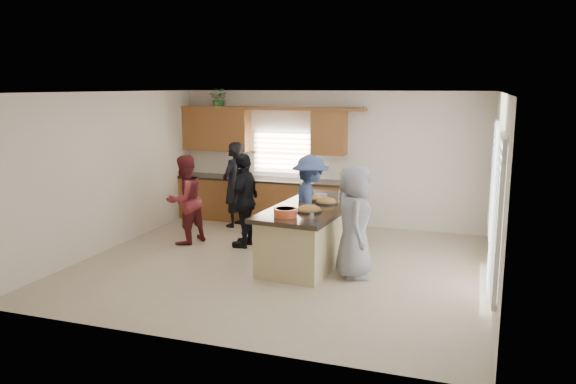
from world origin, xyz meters
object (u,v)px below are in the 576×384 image
(island, at_px, (313,234))
(woman_right_back, at_px, (310,204))
(salad_bowl, at_px, (285,212))
(woman_right_front, at_px, (354,221))
(woman_left_front, at_px, (245,200))
(woman_left_back, at_px, (234,184))
(woman_left_mid, at_px, (185,200))

(island, relative_size, woman_right_back, 1.61)
(salad_bowl, xyz_separation_m, woman_right_front, (0.99, 0.34, -0.15))
(island, distance_m, woman_left_front, 1.53)
(island, distance_m, woman_left_back, 2.85)
(woman_left_back, xyz_separation_m, woman_right_back, (2.05, -1.32, -0.02))
(island, relative_size, salad_bowl, 7.78)
(salad_bowl, relative_size, woman_right_back, 0.21)
(island, distance_m, woman_left_mid, 2.58)
(woman_left_mid, height_order, woman_left_front, woman_left_front)
(salad_bowl, bearing_deg, island, 80.13)
(island, bearing_deg, woman_right_front, -31.50)
(island, xyz_separation_m, woman_left_back, (-2.22, 1.74, 0.43))
(island, height_order, woman_left_mid, woman_left_mid)
(woman_left_mid, xyz_separation_m, woman_left_front, (1.12, 0.18, 0.03))
(woman_left_mid, bearing_deg, woman_left_back, -173.14)
(woman_left_back, height_order, woman_right_back, woman_left_back)
(salad_bowl, distance_m, woman_right_front, 1.06)
(woman_left_mid, distance_m, woman_right_front, 3.47)
(woman_left_mid, relative_size, woman_right_front, 0.95)
(woman_left_back, distance_m, woman_right_front, 3.84)
(woman_right_back, bearing_deg, woman_left_front, 62.98)
(woman_right_front, bearing_deg, salad_bowl, 95.04)
(woman_left_front, bearing_deg, island, 73.81)
(woman_left_back, relative_size, woman_left_mid, 1.07)
(salad_bowl, distance_m, woman_right_back, 1.37)
(woman_left_mid, relative_size, woman_right_back, 0.95)
(woman_right_back, bearing_deg, salad_bowl, 153.14)
(island, bearing_deg, woman_right_back, 116.83)
(woman_right_back, distance_m, woman_right_front, 1.43)
(island, height_order, woman_right_back, woman_right_back)
(woman_left_back, distance_m, woman_left_front, 1.55)
(salad_bowl, height_order, woman_right_front, woman_right_front)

